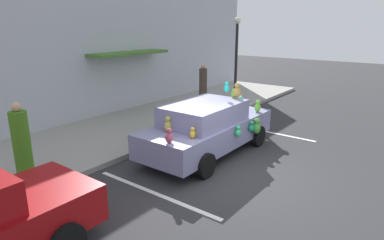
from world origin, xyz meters
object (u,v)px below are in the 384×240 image
Objects in this scene: teddy_bear_on_sidewalk at (172,117)px; street_lamp_post at (236,53)px; plush_covered_car at (208,127)px; pedestrian_near_shopfront at (203,85)px; pedestrian_walking_past at (22,144)px.

street_lamp_post reaches higher than teddy_bear_on_sidewalk.
teddy_bear_on_sidewalk is (1.23, 2.43, -0.39)m from plush_covered_car.
pedestrian_near_shopfront is at bearing 36.71° from plush_covered_car.
pedestrian_near_shopfront reaches higher than teddy_bear_on_sidewalk.
pedestrian_near_shopfront is (3.65, 1.21, 0.55)m from teddy_bear_on_sidewalk.
pedestrian_walking_past reaches higher than teddy_bear_on_sidewalk.
street_lamp_post reaches higher than plush_covered_car.
pedestrian_walking_past reaches higher than pedestrian_near_shopfront.
street_lamp_post reaches higher than pedestrian_near_shopfront.
teddy_bear_on_sidewalk is 0.33× the size of pedestrian_near_shopfront.
teddy_bear_on_sidewalk is at bearing 63.22° from plush_covered_car.
pedestrian_walking_past is (-5.45, -0.08, 0.58)m from teddy_bear_on_sidewalk.
teddy_bear_on_sidewalk is at bearing 174.22° from street_lamp_post.
pedestrian_near_shopfront is at bearing 97.05° from street_lamp_post.
teddy_bear_on_sidewalk is at bearing 0.85° from pedestrian_walking_past.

